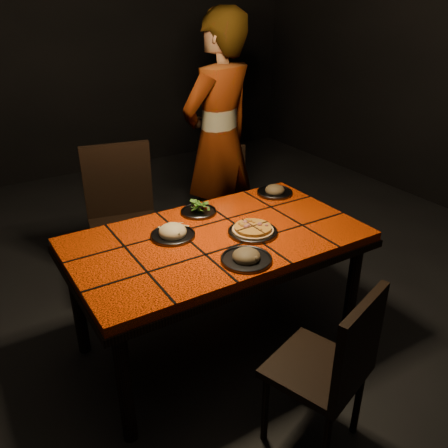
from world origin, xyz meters
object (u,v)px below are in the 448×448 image
diner (219,142)px  chair_far_left (123,211)px  dining_table (217,248)px  plate_pizza (253,230)px  plate_pasta (173,233)px  chair_far_right (228,198)px  chair_near (334,364)px

diner → chair_far_left: bearing=-11.0°
dining_table → chair_far_left: size_ratio=1.56×
plate_pizza → chair_far_left: bearing=111.6°
plate_pizza → plate_pasta: bearing=153.4°
chair_far_left → plate_pasta: 0.82m
diner → plate_pasta: diner is taller
chair_far_left → chair_far_right: chair_far_left is taller
chair_far_right → plate_pasta: chair_far_right is taller
chair_far_right → chair_far_left: bearing=-177.8°
chair_far_right → diner: (-0.02, 0.10, 0.43)m
chair_far_left → diner: size_ratio=0.55×
diner → plate_pizza: bearing=51.7°
chair_far_right → plate_pizza: chair_far_right is taller
chair_far_right → diner: bearing=104.4°
chair_far_left → diner: (0.83, 0.08, 0.34)m
chair_far_left → plate_pizza: chair_far_left is taller
chair_far_left → dining_table: bearing=-65.2°
dining_table → chair_far_left: chair_far_left is taller
chair_far_left → plate_pasta: (-0.00, -0.80, 0.18)m
diner → plate_pasta: (-0.83, -0.87, -0.17)m
chair_far_left → plate_pasta: chair_far_left is taller
chair_near → chair_far_right: 1.87m
chair_far_right → diner: diner is taller
dining_table → plate_pasta: (-0.21, 0.12, 0.10)m
chair_near → diner: diner is taller
chair_far_left → diner: diner is taller
chair_far_left → plate_pizza: size_ratio=3.76×
dining_table → chair_far_right: size_ratio=1.84×
chair_near → chair_far_right: bearing=-126.8°
dining_table → chair_far_left: 0.94m
chair_far_right → dining_table: bearing=-121.6°
plate_pasta → chair_far_left: bearing=90.0°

